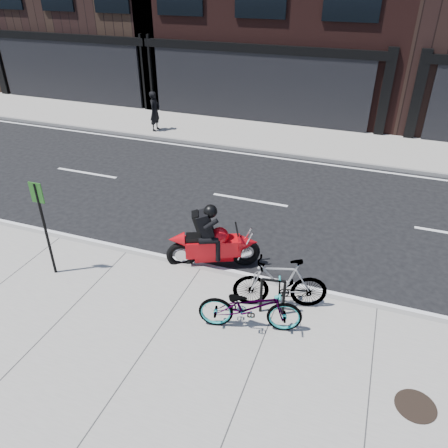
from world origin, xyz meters
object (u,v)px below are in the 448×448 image
at_px(bicycle_front, 250,306).
at_px(bicycle_rear, 280,283).
at_px(manhole_cover, 416,406).
at_px(bike_rack, 273,293).
at_px(sign_post, 43,221).
at_px(motorcycle, 217,242).
at_px(pedestrian, 155,111).

relative_size(bicycle_front, bicycle_rear, 1.03).
bearing_deg(bicycle_rear, manhole_cover, 41.65).
distance_m(bicycle_front, bicycle_rear, 0.91).
relative_size(bike_rack, manhole_cover, 1.30).
bearing_deg(sign_post, motorcycle, 25.61).
xyz_separation_m(bicycle_front, motorcycle, (-1.38, 1.87, 0.03)).
bearing_deg(bike_rack, bicycle_rear, 73.34).
relative_size(bike_rack, pedestrian, 0.52).
bearing_deg(motorcycle, bicycle_front, -77.80).
bearing_deg(motorcycle, bicycle_rear, -54.88).
distance_m(manhole_cover, sign_post, 8.02).
xyz_separation_m(bicycle_rear, motorcycle, (-1.77, 1.04, -0.03)).
xyz_separation_m(bike_rack, bicycle_rear, (0.08, 0.28, 0.08)).
relative_size(motorcycle, sign_post, 0.92).
distance_m(bike_rack, sign_post, 5.16).
height_order(bicycle_rear, pedestrian, pedestrian).
distance_m(bicycle_rear, motorcycle, 2.05).
bearing_deg(manhole_cover, motorcycle, 148.95).
bearing_deg(pedestrian, motorcycle, -142.24).
relative_size(bike_rack, motorcycle, 0.41).
relative_size(bicycle_rear, sign_post, 0.84).
relative_size(bicycle_front, manhole_cover, 3.04).
bearing_deg(manhole_cover, bike_rack, 153.82).
bearing_deg(bicycle_rear, bike_rack, -33.65).
bearing_deg(bike_rack, sign_post, -175.71).
relative_size(pedestrian, manhole_cover, 2.50).
bearing_deg(bike_rack, bicycle_front, -118.87).
xyz_separation_m(bike_rack, pedestrian, (-7.64, 9.54, 0.32)).
bearing_deg(pedestrian, bicycle_front, -142.13).
bearing_deg(sign_post, pedestrian, 103.44).
relative_size(bicycle_front, pedestrian, 1.21).
height_order(bicycle_front, motorcycle, motorcycle).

